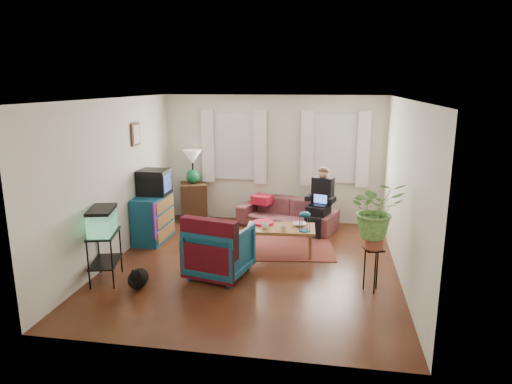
% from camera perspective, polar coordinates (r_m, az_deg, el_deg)
% --- Properties ---
extents(floor, '(4.50, 5.00, 0.01)m').
position_cam_1_polar(floor, '(7.38, -0.52, -9.06)').
color(floor, '#4F2B14').
rests_on(floor, ground).
extents(ceiling, '(4.50, 5.00, 0.01)m').
position_cam_1_polar(ceiling, '(6.82, -0.57, 11.57)').
color(ceiling, white).
rests_on(ceiling, wall_back).
extents(wall_back, '(4.50, 0.01, 2.60)m').
position_cam_1_polar(wall_back, '(9.41, 2.13, 4.12)').
color(wall_back, silver).
rests_on(wall_back, floor).
extents(wall_front, '(4.50, 0.01, 2.60)m').
position_cam_1_polar(wall_front, '(4.63, -5.99, -5.82)').
color(wall_front, silver).
rests_on(wall_front, floor).
extents(wall_left, '(0.01, 5.00, 2.60)m').
position_cam_1_polar(wall_left, '(7.70, -17.28, 1.41)').
color(wall_left, silver).
rests_on(wall_left, floor).
extents(wall_right, '(0.01, 5.00, 2.60)m').
position_cam_1_polar(wall_right, '(6.96, 18.01, 0.13)').
color(wall_right, silver).
rests_on(wall_right, floor).
extents(window_left, '(1.08, 0.04, 1.38)m').
position_cam_1_polar(window_left, '(9.49, -2.69, 5.71)').
color(window_left, white).
rests_on(window_left, wall_back).
extents(window_right, '(1.08, 0.04, 1.38)m').
position_cam_1_polar(window_right, '(9.28, 9.83, 5.36)').
color(window_right, white).
rests_on(window_right, wall_back).
extents(curtains_left, '(1.36, 0.06, 1.50)m').
position_cam_1_polar(curtains_left, '(9.41, -2.80, 5.65)').
color(curtains_left, white).
rests_on(curtains_left, wall_back).
extents(curtains_right, '(1.36, 0.06, 1.50)m').
position_cam_1_polar(curtains_right, '(9.20, 9.83, 5.29)').
color(curtains_right, white).
rests_on(curtains_right, wall_back).
extents(picture_frame, '(0.04, 0.32, 0.40)m').
position_cam_1_polar(picture_frame, '(8.34, -14.77, 6.99)').
color(picture_frame, '#3D2616').
rests_on(picture_frame, wall_left).
extents(area_rug, '(2.19, 1.84, 0.01)m').
position_cam_1_polar(area_rug, '(8.24, 2.43, -6.56)').
color(area_rug, maroon).
rests_on(area_rug, floor).
extents(sofa, '(2.09, 1.35, 0.76)m').
position_cam_1_polar(sofa, '(9.13, 3.91, -2.10)').
color(sofa, brown).
rests_on(sofa, floor).
extents(seated_person, '(0.65, 0.72, 1.16)m').
position_cam_1_polar(seated_person, '(8.83, 8.09, -1.41)').
color(seated_person, black).
rests_on(seated_person, sofa).
extents(side_table, '(0.68, 0.68, 0.78)m').
position_cam_1_polar(side_table, '(9.73, -7.78, -1.16)').
color(side_table, '#3E2C17').
rests_on(side_table, floor).
extents(table_lamp, '(0.51, 0.51, 0.72)m').
position_cam_1_polar(table_lamp, '(9.57, -7.92, 3.06)').
color(table_lamp, white).
rests_on(table_lamp, side_table).
extents(dresser, '(0.48, 0.95, 0.85)m').
position_cam_1_polar(dresser, '(8.56, -12.74, -3.17)').
color(dresser, '#104E62').
rests_on(dresser, floor).
extents(crt_tv, '(0.52, 0.47, 0.45)m').
position_cam_1_polar(crt_tv, '(8.48, -12.61, 1.23)').
color(crt_tv, black).
rests_on(crt_tv, dresser).
extents(aquarium_stand, '(0.51, 0.72, 0.73)m').
position_cam_1_polar(aquarium_stand, '(7.04, -18.34, -7.72)').
color(aquarium_stand, black).
rests_on(aquarium_stand, floor).
extents(aquarium, '(0.46, 0.66, 0.38)m').
position_cam_1_polar(aquarium, '(6.86, -18.68, -3.38)').
color(aquarium, '#7FD899').
rests_on(aquarium, aquarium_stand).
extents(black_cat, '(0.36, 0.47, 0.35)m').
position_cam_1_polar(black_cat, '(6.73, -14.51, -10.18)').
color(black_cat, black).
rests_on(black_cat, floor).
extents(armchair, '(0.99, 0.95, 0.86)m').
position_cam_1_polar(armchair, '(6.88, -4.58, -6.97)').
color(armchair, navy).
rests_on(armchair, floor).
extents(serape_throw, '(0.88, 0.39, 0.71)m').
position_cam_1_polar(serape_throw, '(6.55, -5.94, -6.43)').
color(serape_throw, '#9E0A0A').
rests_on(serape_throw, armchair).
extents(coffee_table, '(1.18, 0.69, 0.47)m').
position_cam_1_polar(coffee_table, '(7.76, 3.11, -6.06)').
color(coffee_table, brown).
rests_on(coffee_table, floor).
extents(cup_a, '(0.14, 0.14, 0.10)m').
position_cam_1_polar(cup_a, '(7.58, 1.14, -4.23)').
color(cup_a, white).
rests_on(cup_a, coffee_table).
extents(cup_b, '(0.11, 0.11, 0.10)m').
position_cam_1_polar(cup_b, '(7.49, 3.46, -4.50)').
color(cup_b, beige).
rests_on(cup_b, coffee_table).
extents(bowl, '(0.24, 0.24, 0.06)m').
position_cam_1_polar(bowl, '(7.76, 5.46, -4.04)').
color(bowl, white).
rests_on(bowl, coffee_table).
extents(snack_tray, '(0.37, 0.37, 0.04)m').
position_cam_1_polar(snack_tray, '(7.84, 0.92, -3.86)').
color(snack_tray, '#B21414').
rests_on(snack_tray, coffee_table).
extents(birdcage, '(0.20, 0.20, 0.33)m').
position_cam_1_polar(birdcage, '(7.48, 6.10, -3.64)').
color(birdcage, '#115B6B').
rests_on(birdcage, coffee_table).
extents(plant_stand, '(0.33, 0.33, 0.63)m').
position_cam_1_polar(plant_stand, '(6.59, 14.32, -9.40)').
color(plant_stand, black).
rests_on(plant_stand, floor).
extents(potted_plant, '(0.85, 0.79, 0.79)m').
position_cam_1_polar(potted_plant, '(6.34, 14.70, -3.18)').
color(potted_plant, '#599947').
rests_on(potted_plant, plant_stand).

